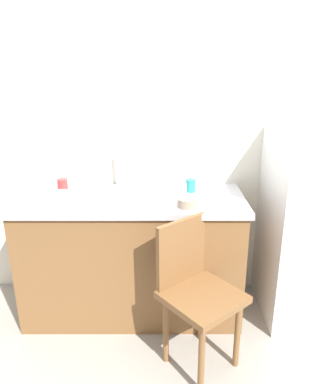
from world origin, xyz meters
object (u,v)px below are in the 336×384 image
at_px(terracotta_bowl, 188,203).
at_px(cup_red, 63,185).
at_px(refrigerator, 313,228).
at_px(chair, 195,288).
at_px(cup_white, 181,190).
at_px(cup_teal, 191,185).
at_px(dish_tray, 74,198).

bearing_deg(terracotta_bowl, cup_red, 159.05).
distance_m(refrigerator, chair, 0.99).
height_order(refrigerator, cup_white, refrigerator).
height_order(refrigerator, cup_teal, refrigerator).
relative_size(chair, terracotta_bowl, 7.01).
xyz_separation_m(dish_tray, terracotta_bowl, (0.74, -0.10, 0.00)).
height_order(chair, cup_white, cup_white).
bearing_deg(terracotta_bowl, cup_white, 99.34).
bearing_deg(chair, terracotta_bowl, 56.54).
height_order(chair, terracotta_bowl, terracotta_bowl).
relative_size(dish_tray, terracotta_bowl, 2.20).
bearing_deg(cup_teal, refrigerator, -8.34).
relative_size(chair, cup_red, 10.89).
xyz_separation_m(chair, cup_teal, (0.00, 0.61, 0.43)).
xyz_separation_m(chair, cup_red, (-0.91, 0.64, 0.43)).
bearing_deg(dish_tray, chair, -27.63).
bearing_deg(cup_teal, cup_white, -127.54).
distance_m(chair, dish_tray, 0.97).
bearing_deg(chair, cup_teal, 49.83).
xyz_separation_m(dish_tray, cup_teal, (0.78, 0.20, 0.02)).
distance_m(dish_tray, terracotta_bowl, 0.75).
bearing_deg(chair, cup_red, 105.02).
height_order(dish_tray, cup_teal, cup_teal).
xyz_separation_m(cup_teal, cup_red, (-0.91, 0.03, -0.00)).
relative_size(refrigerator, chair, 1.50).
bearing_deg(refrigerator, dish_tray, -177.40).
height_order(terracotta_bowl, cup_white, cup_white).
xyz_separation_m(refrigerator, dish_tray, (-1.63, -0.07, 0.25)).
bearing_deg(cup_red, chair, -34.95).
xyz_separation_m(terracotta_bowl, cup_white, (-0.03, 0.21, 0.01)).
height_order(refrigerator, cup_red, refrigerator).
xyz_separation_m(refrigerator, chair, (-0.85, -0.48, -0.17)).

